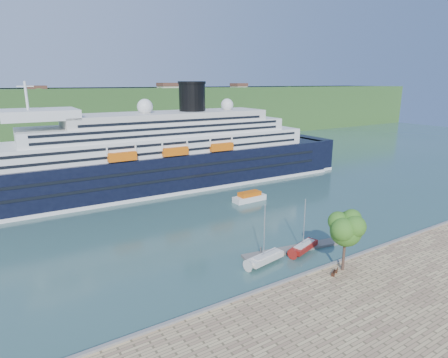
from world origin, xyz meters
TOP-DOWN VIEW (x-y plane):
  - ground at (0.00, 0.00)m, footprint 400.00×400.00m
  - far_hillside at (0.00, 145.00)m, footprint 400.00×50.00m
  - quay_coping at (0.00, -0.20)m, footprint 220.00×0.50m
  - cruise_ship at (-5.64, 54.34)m, footprint 120.24×21.56m
  - park_bench at (-1.09, -2.36)m, footprint 1.57×1.13m
  - promenade_tree at (1.03, -1.97)m, footprint 5.74×5.74m
  - floating_pontoon at (0.94, 8.00)m, footprint 17.86×5.24m
  - sailboat_white_near at (-5.72, 6.79)m, footprint 7.22×3.08m
  - sailboat_red at (2.08, 6.66)m, footprint 6.91×3.71m
  - tender_launch at (10.34, 32.95)m, footprint 7.99×2.82m

SIDE VIEW (x-z plane):
  - ground at x=0.00m, z-range 0.00..0.00m
  - floating_pontoon at x=0.94m, z-range 0.00..0.39m
  - tender_launch at x=10.34m, z-range 0.00..2.20m
  - quay_coping at x=0.00m, z-range 1.00..1.30m
  - park_bench at x=-1.09m, z-range 1.00..1.93m
  - sailboat_red at x=2.08m, z-range 0.00..8.60m
  - sailboat_white_near at x=-5.72m, z-range 0.00..9.03m
  - promenade_tree at x=1.03m, z-range 1.00..10.51m
  - far_hillside at x=0.00m, z-range 0.00..24.00m
  - cruise_ship at x=-5.64m, z-range 0.00..26.88m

